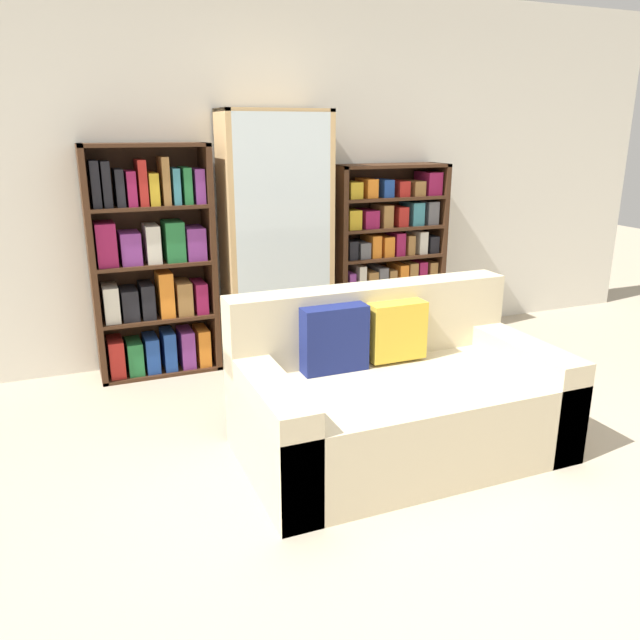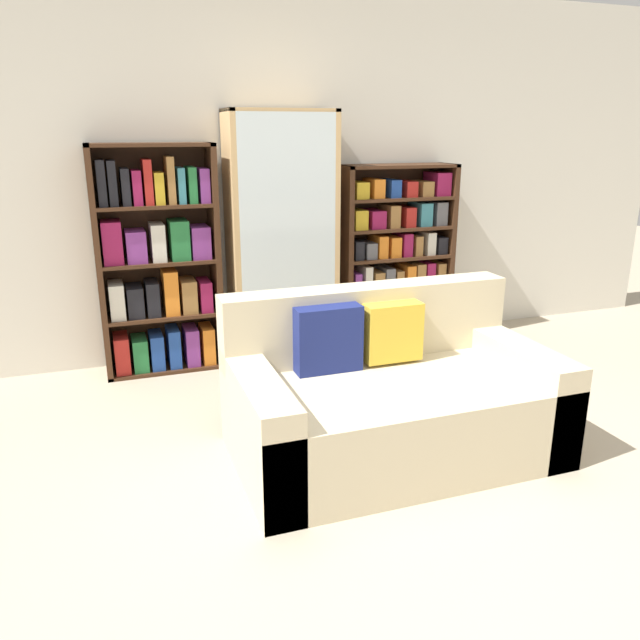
# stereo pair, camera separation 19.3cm
# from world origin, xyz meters

# --- Properties ---
(ground_plane) EXTENTS (16.00, 16.00, 0.00)m
(ground_plane) POSITION_xyz_m (0.00, 0.00, 0.00)
(ground_plane) COLOR tan
(wall_back) EXTENTS (7.17, 0.06, 2.70)m
(wall_back) POSITION_xyz_m (0.00, 2.61, 1.35)
(wall_back) COLOR silver
(wall_back) RESTS_ON ground
(couch) EXTENTS (1.69, 0.96, 0.86)m
(couch) POSITION_xyz_m (0.10, 0.73, 0.30)
(couch) COLOR beige
(couch) RESTS_ON ground
(bookshelf_left) EXTENTS (0.84, 0.32, 1.61)m
(bookshelf_left) POSITION_xyz_m (-0.92, 2.40, 0.77)
(bookshelf_left) COLOR #3D2314
(bookshelf_left) RESTS_ON ground
(display_cabinet) EXTENTS (0.79, 0.36, 1.84)m
(display_cabinet) POSITION_xyz_m (-0.02, 2.38, 0.91)
(display_cabinet) COLOR tan
(display_cabinet) RESTS_ON ground
(bookshelf_right) EXTENTS (0.92, 0.32, 1.44)m
(bookshelf_right) POSITION_xyz_m (0.93, 2.40, 0.69)
(bookshelf_right) COLOR #3D2314
(bookshelf_right) RESTS_ON ground
(wine_bottle) EXTENTS (0.09, 0.09, 0.39)m
(wine_bottle) POSITION_xyz_m (0.51, 1.77, 0.16)
(wine_bottle) COLOR black
(wine_bottle) RESTS_ON ground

